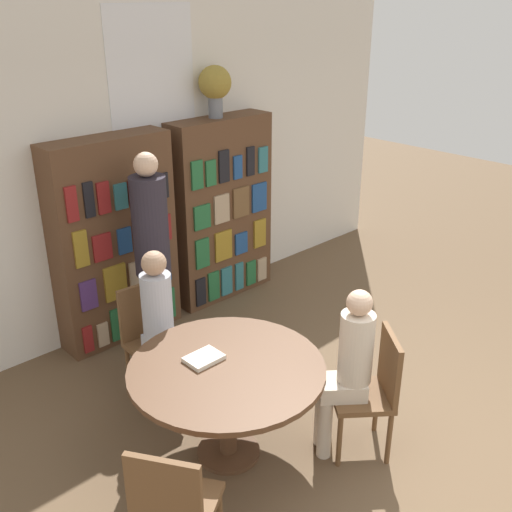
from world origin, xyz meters
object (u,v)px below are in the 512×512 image
(chair_left_side, at_px, (150,334))
(seated_reader_left, at_px, (161,321))
(seated_reader_right, at_px, (347,365))
(bookshelf_right, at_px, (221,210))
(chair_near_camera, at_px, (173,506))
(flower_vase, at_px, (215,85))
(chair_far_side, at_px, (373,387))
(reading_table, at_px, (227,380))
(librarian_standing, at_px, (151,236))
(bookshelf_left, at_px, (115,242))

(chair_left_side, relative_size, seated_reader_left, 0.72)
(seated_reader_left, xyz_separation_m, seated_reader_right, (0.57, -1.32, -0.02))
(bookshelf_right, xyz_separation_m, chair_left_side, (-1.54, -0.94, -0.42))
(chair_near_camera, bearing_deg, flower_vase, 103.18)
(bookshelf_right, distance_m, chair_far_side, 2.72)
(reading_table, distance_m, chair_near_camera, 1.00)
(flower_vase, bearing_deg, bookshelf_right, -7.62)
(librarian_standing, bearing_deg, seated_reader_right, -83.87)
(bookshelf_left, bearing_deg, chair_left_side, -107.46)
(bookshelf_left, bearing_deg, flower_vase, 0.23)
(flower_vase, height_order, seated_reader_right, flower_vase)
(reading_table, distance_m, seated_reader_right, 0.81)
(flower_vase, relative_size, chair_left_side, 0.53)
(flower_vase, distance_m, reading_table, 2.94)
(chair_near_camera, bearing_deg, seated_reader_right, 58.34)
(librarian_standing, bearing_deg, chair_far_side, -80.26)
(seated_reader_left, bearing_deg, bookshelf_left, -101.81)
(flower_vase, height_order, chair_near_camera, flower_vase)
(chair_left_side, bearing_deg, reading_table, 90.00)
(chair_far_side, bearing_deg, bookshelf_left, 48.58)
(flower_vase, bearing_deg, chair_near_camera, -134.25)
(seated_reader_left, bearing_deg, librarian_standing, -117.00)
(chair_near_camera, bearing_deg, chair_far_side, 54.00)
(chair_left_side, height_order, seated_reader_right, seated_reader_right)
(bookshelf_right, xyz_separation_m, librarian_standing, (-1.19, -0.50, 0.19))
(chair_left_side, bearing_deg, seated_reader_right, 113.95)
(bookshelf_right, bearing_deg, seated_reader_right, -111.94)
(reading_table, xyz_separation_m, chair_far_side, (0.77, -0.63, -0.11))
(bookshelf_left, bearing_deg, chair_near_camera, -115.80)
(chair_far_side, distance_m, seated_reader_left, 1.62)
(bookshelf_right, bearing_deg, seated_reader_left, -144.17)
(flower_vase, height_order, chair_far_side, flower_vase)
(chair_left_side, height_order, librarian_standing, librarian_standing)
(chair_near_camera, relative_size, librarian_standing, 0.50)
(seated_reader_left, bearing_deg, chair_near_camera, 59.99)
(chair_left_side, bearing_deg, chair_far_side, 117.00)
(librarian_standing, bearing_deg, bookshelf_right, 22.85)
(librarian_standing, bearing_deg, chair_near_camera, -122.50)
(bookshelf_left, bearing_deg, seated_reader_left, -105.24)
(bookshelf_left, height_order, chair_near_camera, bookshelf_left)
(flower_vase, xyz_separation_m, chair_near_camera, (-2.40, -2.47, -1.67))
(bookshelf_left, xyz_separation_m, librarian_standing, (0.06, -0.50, 0.19))
(bookshelf_right, relative_size, chair_far_side, 2.06)
(bookshelf_right, bearing_deg, chair_left_side, -148.73)
(bookshelf_left, height_order, librarian_standing, bookshelf_left)
(chair_near_camera, height_order, librarian_standing, librarian_standing)
(bookshelf_right, relative_size, chair_near_camera, 2.06)
(reading_table, distance_m, librarian_standing, 1.57)
(chair_near_camera, xyz_separation_m, chair_far_side, (1.60, -0.10, 0.00))
(chair_near_camera, xyz_separation_m, seated_reader_right, (1.46, 0.02, 0.18))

